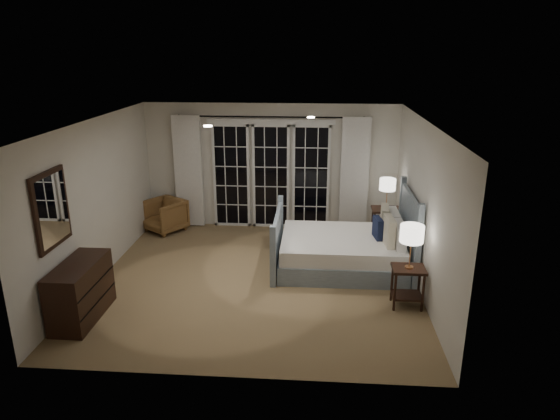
# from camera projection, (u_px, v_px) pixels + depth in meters

# --- Properties ---
(floor) EXTENTS (5.00, 5.00, 0.00)m
(floor) POSITION_uv_depth(u_px,v_px,m) (257.00, 279.00, 7.96)
(floor) COLOR olive
(floor) RESTS_ON ground
(ceiling) EXTENTS (5.00, 5.00, 0.00)m
(ceiling) POSITION_uv_depth(u_px,v_px,m) (255.00, 122.00, 7.18)
(ceiling) COLOR white
(ceiling) RESTS_ON wall_back
(wall_left) EXTENTS (0.02, 5.00, 2.50)m
(wall_left) POSITION_uv_depth(u_px,v_px,m) (97.00, 201.00, 7.75)
(wall_left) COLOR silver
(wall_left) RESTS_ON floor
(wall_right) EXTENTS (0.02, 5.00, 2.50)m
(wall_right) POSITION_uv_depth(u_px,v_px,m) (423.00, 208.00, 7.40)
(wall_right) COLOR silver
(wall_right) RESTS_ON floor
(wall_back) EXTENTS (5.00, 0.02, 2.50)m
(wall_back) POSITION_uv_depth(u_px,v_px,m) (271.00, 167.00, 9.94)
(wall_back) COLOR silver
(wall_back) RESTS_ON floor
(wall_front) EXTENTS (5.00, 0.02, 2.50)m
(wall_front) POSITION_uv_depth(u_px,v_px,m) (228.00, 276.00, 5.21)
(wall_front) COLOR silver
(wall_front) RESTS_ON floor
(french_doors) EXTENTS (2.50, 0.04, 2.20)m
(french_doors) POSITION_uv_depth(u_px,v_px,m) (271.00, 175.00, 9.96)
(french_doors) COLOR black
(french_doors) RESTS_ON wall_back
(curtain_rod) EXTENTS (3.50, 0.03, 0.03)m
(curtain_rod) POSITION_uv_depth(u_px,v_px,m) (270.00, 117.00, 9.54)
(curtain_rod) COLOR black
(curtain_rod) RESTS_ON wall_back
(curtain_left) EXTENTS (0.55, 0.10, 2.25)m
(curtain_left) POSITION_uv_depth(u_px,v_px,m) (189.00, 172.00, 9.98)
(curtain_left) COLOR silver
(curtain_left) RESTS_ON curtain_rod
(curtain_right) EXTENTS (0.55, 0.10, 2.25)m
(curtain_right) POSITION_uv_depth(u_px,v_px,m) (354.00, 175.00, 9.75)
(curtain_right) COLOR silver
(curtain_right) RESTS_ON curtain_rod
(downlight_a) EXTENTS (0.12, 0.12, 0.01)m
(downlight_a) POSITION_uv_depth(u_px,v_px,m) (311.00, 117.00, 7.70)
(downlight_a) COLOR white
(downlight_a) RESTS_ON ceiling
(downlight_b) EXTENTS (0.12, 0.12, 0.01)m
(downlight_b) POSITION_uv_depth(u_px,v_px,m) (208.00, 126.00, 6.85)
(downlight_b) COLOR white
(downlight_b) RESTS_ON ceiling
(bed) EXTENTS (2.21, 1.58, 1.29)m
(bed) POSITION_uv_depth(u_px,v_px,m) (345.00, 249.00, 8.28)
(bed) COLOR #8899A5
(bed) RESTS_ON floor
(nightstand_left) EXTENTS (0.46, 0.37, 0.60)m
(nightstand_left) POSITION_uv_depth(u_px,v_px,m) (408.00, 281.00, 7.02)
(nightstand_left) COLOR black
(nightstand_left) RESTS_ON floor
(nightstand_right) EXTENTS (0.52, 0.41, 0.67)m
(nightstand_right) POSITION_uv_depth(u_px,v_px,m) (385.00, 220.00, 9.32)
(nightstand_right) COLOR black
(nightstand_right) RESTS_ON floor
(lamp_left) EXTENTS (0.33, 0.33, 0.63)m
(lamp_left) POSITION_uv_depth(u_px,v_px,m) (412.00, 234.00, 6.80)
(lamp_left) COLOR tan
(lamp_left) RESTS_ON nightstand_left
(lamp_right) EXTENTS (0.30, 0.30, 0.57)m
(lamp_right) POSITION_uv_depth(u_px,v_px,m) (388.00, 185.00, 9.11)
(lamp_right) COLOR tan
(lamp_right) RESTS_ON nightstand_right
(armchair) EXTENTS (0.98, 0.98, 0.65)m
(armchair) POSITION_uv_depth(u_px,v_px,m) (165.00, 215.00, 9.94)
(armchair) COLOR brown
(armchair) RESTS_ON floor
(dresser) EXTENTS (0.48, 1.12, 0.80)m
(dresser) POSITION_uv_depth(u_px,v_px,m) (81.00, 291.00, 6.71)
(dresser) COLOR black
(dresser) RESTS_ON floor
(mirror) EXTENTS (0.05, 0.85, 1.00)m
(mirror) POSITION_uv_depth(u_px,v_px,m) (51.00, 209.00, 6.37)
(mirror) COLOR black
(mirror) RESTS_ON wall_left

